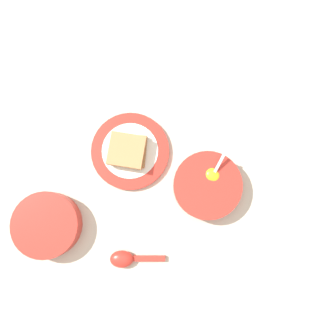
{
  "coord_description": "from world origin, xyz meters",
  "views": [
    {
      "loc": [
        0.01,
        -0.06,
        0.84
      ],
      "look_at": [
        0.11,
        -0.02,
        0.02
      ],
      "focal_mm": 35.0,
      "sensor_mm": 36.0,
      "label": 1
    }
  ],
  "objects": [
    {
      "name": "toast_plate",
      "position": [
        0.11,
        0.08,
        0.01
      ],
      "size": [
        0.2,
        0.2,
        0.01
      ],
      "color": "red",
      "rests_on": "ground_plane"
    },
    {
      "name": "ground_plane",
      "position": [
        0.0,
        0.0,
        0.0
      ],
      "size": [
        3.0,
        3.0,
        0.0
      ],
      "primitive_type": "plane",
      "color": "beige"
    },
    {
      "name": "congee_bowl",
      "position": [
        -0.14,
        0.2,
        0.03
      ],
      "size": [
        0.16,
        0.16,
        0.05
      ],
      "color": "red",
      "rests_on": "ground_plane"
    },
    {
      "name": "egg_bowl",
      "position": [
        0.1,
        -0.13,
        0.02
      ],
      "size": [
        0.17,
        0.17,
        0.07
      ],
      "color": "red",
      "rests_on": "ground_plane"
    },
    {
      "name": "soup_spoon",
      "position": [
        -0.14,
        -0.01,
        0.01
      ],
      "size": [
        0.08,
        0.14,
        0.03
      ],
      "color": "red",
      "rests_on": "ground_plane"
    },
    {
      "name": "toast_sandwich",
      "position": [
        0.11,
        0.09,
        0.03
      ],
      "size": [
        0.11,
        0.11,
        0.03
      ],
      "color": "#9E7042",
      "rests_on": "toast_plate"
    }
  ]
}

